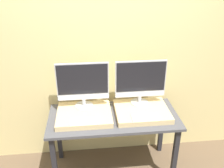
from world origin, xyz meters
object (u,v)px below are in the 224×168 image
object	(u,v)px
monitor_left	(83,84)
keyboard_right	(145,117)
keyboard_left	(84,121)
monitor_right	(141,81)

from	to	relation	value
monitor_left	keyboard_right	distance (m)	0.75
keyboard_left	monitor_right	xyz separation A→B (m)	(0.63, 0.31, 0.27)
monitor_left	keyboard_left	bearing A→B (deg)	-90.00
keyboard_left	monitor_right	world-z (taller)	monitor_right
monitor_left	keyboard_right	size ratio (longest dim) A/B	1.98
monitor_left	monitor_right	world-z (taller)	same
monitor_right	keyboard_right	bearing A→B (deg)	-90.00
monitor_left	keyboard_right	world-z (taller)	monitor_left
keyboard_right	monitor_right	bearing A→B (deg)	90.00
monitor_left	keyboard_left	world-z (taller)	monitor_left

